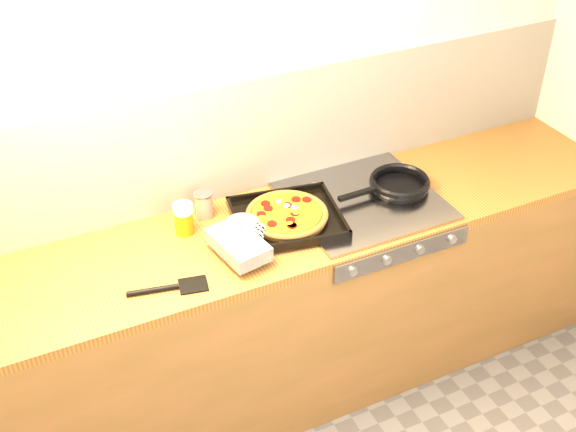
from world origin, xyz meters
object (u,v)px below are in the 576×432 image
pizza_on_tray (273,222)px  frying_pan (398,184)px  tomato_can (203,205)px  juice_glass (184,218)px

pizza_on_tray → frying_pan: 0.59m
pizza_on_tray → frying_pan: bearing=3.0°
pizza_on_tray → tomato_can: bearing=133.7°
pizza_on_tray → frying_pan: pizza_on_tray is taller
frying_pan → tomato_can: tomato_can is taller
frying_pan → tomato_can: size_ratio=3.95×
juice_glass → pizza_on_tray: bearing=-24.9°
tomato_can → juice_glass: juice_glass is taller
frying_pan → tomato_can: (-0.79, 0.18, 0.02)m
frying_pan → juice_glass: 0.91m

